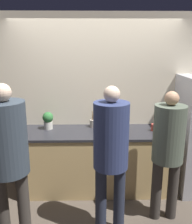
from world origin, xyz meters
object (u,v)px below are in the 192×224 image
Objects in this scene: utensil_crock at (93,123)px; person_right at (168,145)px; person_center at (111,148)px; cup_blue at (112,125)px; cup_red at (153,127)px; person_left at (8,150)px; fruit_bowl at (115,130)px; potted_plant at (48,120)px; bottle_amber at (125,123)px.

person_right is at bearing -45.39° from utensil_crock.
person_center is 20.73× the size of cup_blue.
utensil_crock reaches higher than cup_red.
cup_blue is at bearing 125.68° from person_right.
utensil_crock is at bearing 55.33° from person_left.
cup_blue is (-0.02, 0.28, -0.02)m from fruit_bowl.
person_center is at bearing 8.04° from person_left.
cup_blue is (-0.60, 0.84, -0.02)m from person_right.
utensil_crock is (-0.29, 0.33, 0.01)m from fruit_bowl.
person_left is at bearing -167.77° from person_right.
cup_red is (-0.00, 0.70, -0.01)m from person_right.
person_center is at bearing -95.17° from cup_blue.
cup_blue is 0.32× the size of potted_plant.
person_center is (1.06, 0.15, -0.05)m from person_left.
cup_red is at bearing 53.25° from person_center.
potted_plant reaches higher than utensil_crock.
potted_plant is (-0.67, -0.08, 0.08)m from utensil_crock.
person_left reaches higher than person_center.
utensil_crock reaches higher than cup_blue.
cup_blue is 0.95m from potted_plant.
bottle_amber is 0.42m from cup_red.
utensil_crock reaches higher than bottle_amber.
fruit_bowl is at bearing -48.38° from utensil_crock.
person_left reaches higher than cup_blue.
person_center reaches higher than bottle_amber.
cup_red is (0.70, 0.93, -0.08)m from person_center.
bottle_amber is at bearing 74.19° from person_center.
cup_blue is at bearing 84.83° from person_center.
cup_red is at bearing 31.64° from person_left.
person_center is 8.09× the size of bottle_amber.
person_left reaches higher than bottle_amber.
cup_red is (0.87, -0.19, -0.01)m from utensil_crock.
fruit_bowl is 1.33× the size of potted_plant.
bottle_amber is at bearing 161.57° from cup_red.
bottle_amber is (-0.40, 0.83, 0.02)m from person_right.
person_right is 0.92m from bottle_amber.
utensil_crock is at bearing 131.62° from fruit_bowl.
person_right reaches higher than fruit_bowl.
potted_plant is (-1.55, 0.81, 0.08)m from person_right.
fruit_bowl is at bearing -14.77° from potted_plant.
cup_red is 0.40× the size of potted_plant.
person_center is at bearing -126.75° from cup_red.
potted_plant reaches higher than cup_red.
person_left reaches higher than fruit_bowl.
cup_blue is (-0.60, 0.14, -0.01)m from cup_red.
bottle_amber is (0.30, 1.06, -0.05)m from person_center.
fruit_bowl reaches higher than cup_blue.
fruit_bowl is 0.60m from cup_red.
person_left is 7.24× the size of utensil_crock.
person_center is at bearing -50.86° from potted_plant.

